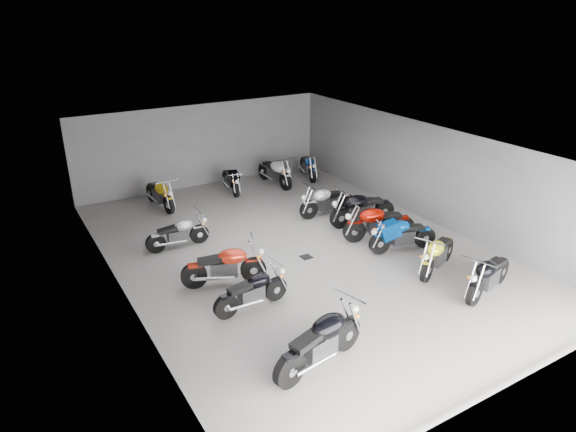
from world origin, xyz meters
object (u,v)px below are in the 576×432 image
at_px(motorcycle_left_c, 252,291).
at_px(motorcycle_back_d, 231,180).
at_px(drain_grate, 306,257).
at_px(motorcycle_right_c, 402,235).
at_px(motorcycle_back_e, 275,172).
at_px(motorcycle_right_d, 378,223).
at_px(motorcycle_right_a, 489,275).
at_px(motorcycle_right_e, 362,209).
at_px(motorcycle_back_f, 308,166).
at_px(motorcycle_left_f, 178,233).
at_px(motorcycle_back_b, 160,194).
at_px(motorcycle_left_a, 321,342).
at_px(motorcycle_right_f, 327,201).
at_px(motorcycle_left_d, 225,266).
at_px(motorcycle_right_b, 437,254).

bearing_deg(motorcycle_left_c, motorcycle_back_d, 154.40).
bearing_deg(drain_grate, motorcycle_back_d, 85.28).
distance_m(motorcycle_right_c, motorcycle_back_e, 7.03).
bearing_deg(motorcycle_right_d, motorcycle_right_a, -158.11).
height_order(motorcycle_right_d, motorcycle_right_e, motorcycle_right_e).
xyz_separation_m(motorcycle_right_c, motorcycle_back_f, (1.36, 7.12, -0.02)).
xyz_separation_m(motorcycle_left_f, motorcycle_right_e, (5.73, -1.44, 0.10)).
bearing_deg(motorcycle_back_b, motorcycle_right_e, 131.25).
bearing_deg(motorcycle_left_a, motorcycle_right_f, 131.73).
xyz_separation_m(motorcycle_left_c, motorcycle_left_d, (-0.08, 1.38, 0.06)).
distance_m(motorcycle_right_d, motorcycle_back_f, 6.34).
xyz_separation_m(motorcycle_right_d, motorcycle_right_e, (0.30, 1.17, 0.01)).
bearing_deg(motorcycle_left_c, motorcycle_back_b, 174.47).
bearing_deg(motorcycle_back_d, motorcycle_right_c, 115.58).
distance_m(motorcycle_right_b, motorcycle_right_d, 2.37).
distance_m(drain_grate, motorcycle_right_c, 2.88).
bearing_deg(motorcycle_back_d, motorcycle_right_b, 112.84).
xyz_separation_m(motorcycle_back_b, motorcycle_back_f, (6.34, 0.13, -0.03)).
height_order(motorcycle_left_a, motorcycle_right_c, motorcycle_left_a).
bearing_deg(motorcycle_left_d, motorcycle_right_d, 109.06).
bearing_deg(motorcycle_right_a, motorcycle_left_a, 76.24).
bearing_deg(motorcycle_left_a, motorcycle_left_d, 171.63).
xyz_separation_m(motorcycle_left_d, motorcycle_right_b, (5.22, -2.29, -0.02)).
xyz_separation_m(drain_grate, motorcycle_left_a, (-2.34, -4.14, 0.56)).
bearing_deg(drain_grate, motorcycle_right_a, -54.96).
xyz_separation_m(motorcycle_left_a, motorcycle_right_f, (4.66, 6.46, -0.06)).
bearing_deg(motorcycle_left_d, drain_grate, 112.47).
bearing_deg(motorcycle_right_c, motorcycle_left_f, 71.56).
distance_m(drain_grate, motorcycle_back_d, 6.17).
bearing_deg(motorcycle_back_e, motorcycle_right_f, 86.66).
relative_size(motorcycle_left_f, motorcycle_right_f, 0.90).
relative_size(drain_grate, motorcycle_back_b, 0.15).
xyz_separation_m(drain_grate, motorcycle_back_b, (-2.34, 5.93, 0.51)).
xyz_separation_m(drain_grate, motorcycle_right_f, (2.32, 2.32, 0.51)).
xyz_separation_m(motorcycle_left_d, motorcycle_back_d, (3.13, 6.33, -0.05)).
relative_size(motorcycle_left_d, motorcycle_right_c, 1.03).
relative_size(motorcycle_left_a, motorcycle_right_d, 1.05).
bearing_deg(motorcycle_back_b, motorcycle_left_a, 84.58).
bearing_deg(motorcycle_right_e, drain_grate, 119.35).
xyz_separation_m(motorcycle_left_a, motorcycle_right_b, (4.94, 1.66, -0.06)).
relative_size(motorcycle_right_a, motorcycle_right_f, 1.00).
distance_m(motorcycle_back_b, motorcycle_back_f, 6.34).
xyz_separation_m(motorcycle_left_c, motorcycle_left_f, (-0.36, 4.07, -0.01)).
relative_size(motorcycle_left_f, motorcycle_right_b, 0.96).
bearing_deg(motorcycle_right_f, motorcycle_left_d, 119.36).
bearing_deg(motorcycle_left_d, motorcycle_right_a, 73.16).
bearing_deg(motorcycle_back_e, motorcycle_right_a, 89.80).
height_order(drain_grate, motorcycle_left_a, motorcycle_left_a).
distance_m(motorcycle_right_f, motorcycle_back_f, 4.09).
relative_size(drain_grate, motorcycle_right_b, 0.16).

